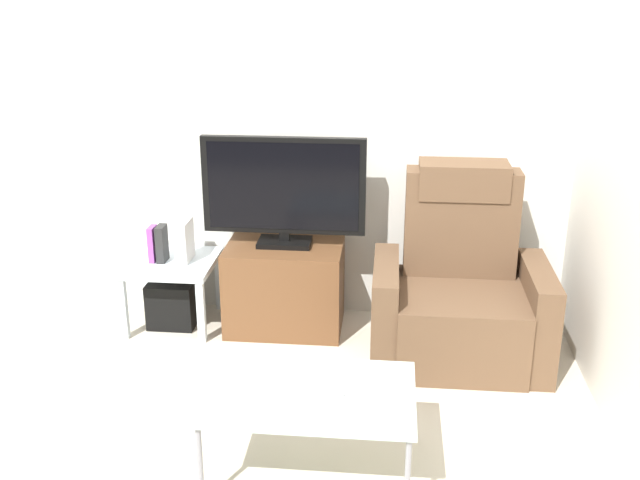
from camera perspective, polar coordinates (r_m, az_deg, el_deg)
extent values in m
plane|color=beige|center=(3.98, -6.39, -11.79)|extent=(6.40, 6.40, 0.00)
cube|color=silver|center=(4.57, -4.10, 9.92)|extent=(6.40, 0.06, 2.60)
cube|color=brown|center=(4.56, -2.72, -3.62)|extent=(0.70, 0.48, 0.54)
cube|color=black|center=(4.31, -3.18, -3.50)|extent=(0.65, 0.02, 0.02)
cube|color=black|center=(4.34, -3.09, -2.82)|extent=(0.34, 0.11, 0.04)
cube|color=black|center=(4.48, -2.74, -0.18)|extent=(0.32, 0.20, 0.03)
cube|color=black|center=(4.46, -2.75, 0.31)|extent=(0.06, 0.04, 0.05)
cube|color=black|center=(4.37, -2.82, 4.21)|extent=(0.97, 0.05, 0.58)
cube|color=black|center=(4.34, -2.87, 4.12)|extent=(0.89, 0.01, 0.52)
cube|color=brown|center=(4.29, 10.65, -6.39)|extent=(0.70, 0.72, 0.42)
cube|color=brown|center=(4.35, 10.80, 1.35)|extent=(0.64, 0.20, 0.62)
cube|color=brown|center=(4.30, 10.99, 4.60)|extent=(0.50, 0.26, 0.20)
cube|color=brown|center=(4.24, 5.03, -5.38)|extent=(0.14, 0.68, 0.56)
cube|color=brown|center=(4.32, 16.29, -5.65)|extent=(0.14, 0.68, 0.56)
cube|color=silver|center=(4.65, -11.40, -1.73)|extent=(0.54, 0.54, 0.04)
cube|color=silver|center=(4.60, -14.92, -5.13)|extent=(0.04, 0.04, 0.39)
cube|color=silver|center=(4.46, -9.15, -5.50)|extent=(0.04, 0.04, 0.39)
cube|color=silver|center=(5.01, -13.08, -2.89)|extent=(0.04, 0.04, 0.39)
cube|color=silver|center=(4.88, -7.77, -3.15)|extent=(0.04, 0.04, 0.39)
cube|color=black|center=(4.75, -11.19, -4.67)|extent=(0.29, 0.29, 0.29)
cube|color=purple|center=(4.62, -12.77, -0.29)|extent=(0.04, 0.11, 0.22)
cube|color=#262626|center=(4.60, -12.10, -0.27)|extent=(0.05, 0.11, 0.23)
cube|color=white|center=(4.58, -10.41, -0.04)|extent=(0.07, 0.20, 0.25)
cube|color=#B2C6C1|center=(3.22, -0.80, -11.73)|extent=(0.90, 0.60, 0.02)
cylinder|color=gray|center=(3.18, -9.22, -16.79)|extent=(0.02, 0.02, 0.38)
cylinder|color=gray|center=(3.10, 6.76, -17.80)|extent=(0.02, 0.02, 0.38)
cylinder|color=gray|center=(3.62, -7.06, -11.79)|extent=(0.02, 0.02, 0.38)
cylinder|color=gray|center=(3.54, 6.65, -12.50)|extent=(0.02, 0.02, 0.38)
cube|color=#B7B7BC|center=(3.22, 0.68, -11.46)|extent=(0.15, 0.16, 0.01)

